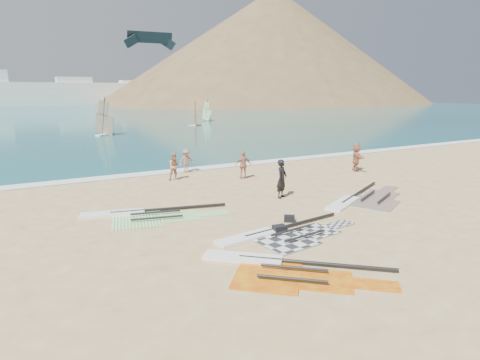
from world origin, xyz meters
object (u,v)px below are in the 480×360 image
rig_red (278,268)px  beachgoer_back (243,165)px  gear_bag_far (289,219)px  rig_orange (363,199)px  beachgoer_left (175,166)px  beachgoer_mid (187,161)px  rig_grey (280,235)px  rig_green (144,215)px  gear_bag_near (279,229)px  beachgoer_right (356,157)px  person_wetsuit (282,179)px

rig_red → beachgoer_back: bearing=106.0°
gear_bag_far → rig_orange: bearing=10.1°
beachgoer_back → rig_red: bearing=79.4°
beachgoer_left → beachgoer_mid: size_ratio=1.05×
rig_grey → rig_green: size_ratio=0.94×
rig_grey → gear_bag_near: gear_bag_near is taller
beachgoer_mid → beachgoer_right: (10.01, -5.03, 0.15)m
rig_grey → person_wetsuit: person_wetsuit is taller
rig_grey → gear_bag_near: 0.34m
rig_red → beachgoer_back: beachgoer_back is taller
rig_red → gear_bag_far: gear_bag_far is taller
rig_green → person_wetsuit: size_ratio=3.22×
rig_red → gear_bag_near: bearing=95.7°
rig_orange → beachgoer_right: 7.48m
gear_bag_far → beachgoer_right: 11.97m
rig_green → rig_red: rig_green is taller
rig_grey → beachgoer_mid: 12.72m
beachgoer_left → person_wetsuit: bearing=-58.7°
gear_bag_far → person_wetsuit: (1.88, 3.26, 0.84)m
rig_red → person_wetsuit: (4.85, 6.78, 0.92)m
beachgoer_right → beachgoer_mid: bearing=92.2°
beachgoer_left → gear_bag_near: bearing=-84.0°
rig_orange → beachgoer_back: size_ratio=3.81×
gear_bag_near → beachgoer_left: bearing=91.2°
rig_red → beachgoer_back: (5.37, 11.56, 0.79)m
rig_grey → gear_bag_near: (0.15, 0.28, 0.10)m
rig_green → gear_bag_far: 6.19m
gear_bag_near → rig_green: bearing=130.6°
rig_grey → beachgoer_left: beachgoer_left is taller
rig_green → gear_bag_near: 5.99m
person_wetsuit → beachgoer_back: (0.52, 4.78, -0.13)m
gear_bag_far → beachgoer_right: (10.08, 6.40, 0.81)m
gear_bag_near → gear_bag_far: gear_bag_near is taller
rig_grey → beachgoer_back: bearing=61.5°
person_wetsuit → beachgoer_right: 8.78m
beachgoer_mid → beachgoer_right: 11.20m
rig_green → beachgoer_left: (3.67, 6.10, 0.78)m
person_wetsuit → beachgoer_left: person_wetsuit is taller
gear_bag_far → beachgoer_back: beachgoer_back is taller
beachgoer_back → rig_grey: bearing=82.6°
gear_bag_far → rig_green: bearing=144.1°
person_wetsuit → beachgoer_mid: bearing=71.0°
rig_green → beachgoer_left: bearing=72.1°
person_wetsuit → beachgoer_left: bearing=85.0°
beachgoer_right → rig_grey: bearing=152.7°
rig_green → rig_orange: (10.11, -2.72, 0.00)m
person_wetsuit → beachgoer_right: (8.20, 3.14, -0.03)m
beachgoer_mid → beachgoer_right: bearing=-24.6°
gear_bag_near → person_wetsuit: person_wetsuit is taller
beachgoer_left → beachgoer_mid: beachgoer_left is taller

